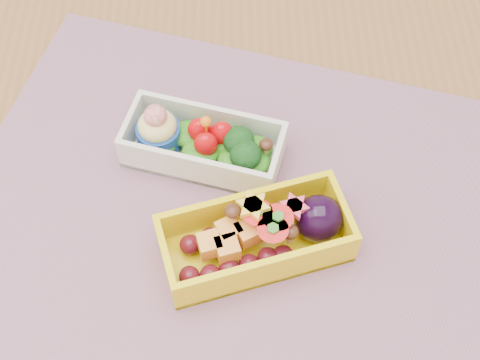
{
  "coord_description": "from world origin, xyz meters",
  "views": [
    {
      "loc": [
        0.0,
        -0.27,
        1.27
      ],
      "look_at": [
        0.01,
        0.04,
        0.79
      ],
      "focal_mm": 49.55,
      "sensor_mm": 36.0,
      "label": 1
    }
  ],
  "objects_px": {
    "placemat": "(232,207)",
    "bento_yellow": "(260,237)",
    "bento_white": "(202,144)",
    "table": "(233,288)"
  },
  "relations": [
    {
      "from": "bento_white",
      "to": "bento_yellow",
      "type": "xyz_separation_m",
      "value": [
        0.05,
        -0.1,
        0.0
      ]
    },
    {
      "from": "table",
      "to": "placemat",
      "type": "bearing_deg",
      "value": 90.23
    },
    {
      "from": "placemat",
      "to": "bento_yellow",
      "type": "distance_m",
      "value": 0.05
    },
    {
      "from": "placemat",
      "to": "table",
      "type": "bearing_deg",
      "value": -89.77
    },
    {
      "from": "table",
      "to": "bento_white",
      "type": "relative_size",
      "value": 7.6
    },
    {
      "from": "table",
      "to": "placemat",
      "type": "relative_size",
      "value": 2.45
    },
    {
      "from": "placemat",
      "to": "bento_white",
      "type": "height_order",
      "value": "bento_white"
    },
    {
      "from": "bento_white",
      "to": "table",
      "type": "bearing_deg",
      "value": -57.49
    },
    {
      "from": "bento_white",
      "to": "bento_yellow",
      "type": "height_order",
      "value": "bento_white"
    },
    {
      "from": "placemat",
      "to": "bento_yellow",
      "type": "relative_size",
      "value": 2.84
    }
  ]
}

